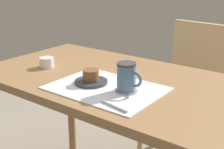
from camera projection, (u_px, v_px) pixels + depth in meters
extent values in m
cylinder|color=#997047|center=(71.00, 104.00, 2.08)|extent=(0.05, 0.05, 0.71)
cube|color=#997047|center=(113.00, 81.00, 1.41)|extent=(1.25, 0.70, 0.04)
cylinder|color=#D1B27F|center=(140.00, 132.00, 2.00)|extent=(0.04, 0.04, 0.43)
cylinder|color=#D1B27F|center=(217.00, 131.00, 2.02)|extent=(0.04, 0.04, 0.43)
cylinder|color=#D1B27F|center=(170.00, 114.00, 2.25)|extent=(0.04, 0.04, 0.43)
cube|color=#D1B27F|center=(182.00, 99.00, 1.94)|extent=(0.46, 0.46, 0.04)
cube|color=#D1B27F|center=(200.00, 56.00, 2.00)|extent=(0.39, 0.07, 0.43)
cube|color=white|center=(106.00, 88.00, 1.27)|extent=(0.45, 0.33, 0.00)
cylinder|color=#333842|center=(91.00, 82.00, 1.32)|extent=(0.14, 0.14, 0.01)
cylinder|color=brown|center=(91.00, 75.00, 1.31)|extent=(0.07, 0.07, 0.05)
cylinder|color=#99999E|center=(126.00, 91.00, 1.23)|extent=(0.09, 0.09, 0.00)
cylinder|color=slate|center=(126.00, 78.00, 1.21)|extent=(0.07, 0.07, 0.10)
cylinder|color=#3D3D42|center=(127.00, 64.00, 1.20)|extent=(0.08, 0.08, 0.01)
torus|color=slate|center=(135.00, 79.00, 1.19)|extent=(0.06, 0.01, 0.06)
cylinder|color=silver|center=(114.00, 106.00, 1.09)|extent=(0.13, 0.03, 0.01)
cylinder|color=white|center=(47.00, 62.00, 1.54)|extent=(0.07, 0.07, 0.05)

